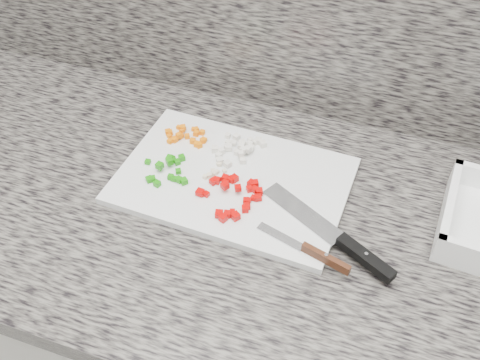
{
  "coord_description": "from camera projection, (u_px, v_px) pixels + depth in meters",
  "views": [
    {
      "loc": [
        0.17,
        0.86,
        1.59
      ],
      "look_at": [
        -0.04,
        1.47,
        0.93
      ],
      "focal_mm": 40.0,
      "sensor_mm": 36.0,
      "label": 1
    }
  ],
  "objects": [
    {
      "name": "green_pepper_pile",
      "position": [
        168.0,
        169.0,
        0.95
      ],
      "size": [
        0.1,
        0.09,
        0.02
      ],
      "color": "#1A840C",
      "rests_on": "cutting_board"
    },
    {
      "name": "cutting_board",
      "position": [
        233.0,
        180.0,
        0.95
      ],
      "size": [
        0.41,
        0.29,
        0.01
      ],
      "primitive_type": "cube",
      "rotation": [
        0.0,
        0.0,
        -0.05
      ],
      "color": "white",
      "rests_on": "countertop"
    },
    {
      "name": "carrot_pile",
      "position": [
        186.0,
        136.0,
        1.02
      ],
      "size": [
        0.09,
        0.06,
        0.02
      ],
      "color": "orange",
      "rests_on": "cutting_board"
    },
    {
      "name": "countertop",
      "position": [
        255.0,
        219.0,
        0.93
      ],
      "size": [
        3.96,
        0.64,
        0.04
      ],
      "primitive_type": "cube",
      "color": "#625F57",
      "rests_on": "cabinet"
    },
    {
      "name": "garlic_pile",
      "position": [
        214.0,
        171.0,
        0.96
      ],
      "size": [
        0.04,
        0.05,
        0.01
      ],
      "color": "beige",
      "rests_on": "cutting_board"
    },
    {
      "name": "cabinet",
      "position": [
        251.0,
        344.0,
        1.25
      ],
      "size": [
        3.92,
        0.62,
        0.86
      ],
      "primitive_type": "cube",
      "color": "beige",
      "rests_on": "ground"
    },
    {
      "name": "onion_pile",
      "position": [
        238.0,
        148.0,
        0.99
      ],
      "size": [
        0.1,
        0.09,
        0.02
      ],
      "color": "silver",
      "rests_on": "cutting_board"
    },
    {
      "name": "paring_knife",
      "position": [
        314.0,
        253.0,
        0.83
      ],
      "size": [
        0.16,
        0.06,
        0.02
      ],
      "rotation": [
        0.0,
        0.0,
        -0.29
      ],
      "color": "silver",
      "rests_on": "cutting_board"
    },
    {
      "name": "chef_knife",
      "position": [
        343.0,
        241.0,
        0.84
      ],
      "size": [
        0.24,
        0.15,
        0.02
      ],
      "rotation": [
        0.0,
        0.0,
        -0.5
      ],
      "color": "silver",
      "rests_on": "cutting_board"
    },
    {
      "name": "red_pepper_pile",
      "position": [
        234.0,
        194.0,
        0.91
      ],
      "size": [
        0.11,
        0.11,
        0.02
      ],
      "color": "#C70302",
      "rests_on": "cutting_board"
    }
  ]
}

